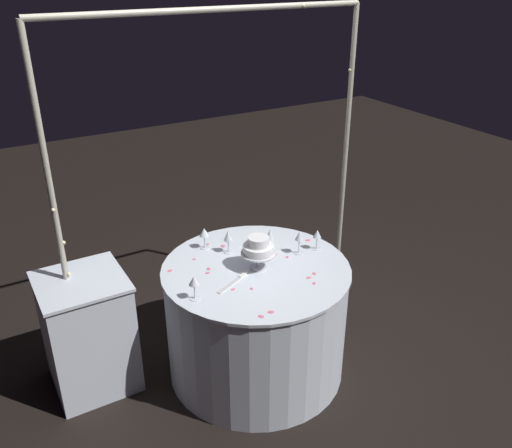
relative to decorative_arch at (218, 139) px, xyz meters
name	(u,v)px	position (x,y,z in m)	size (l,w,h in m)	color
ground_plane	(256,367)	(0.00, -0.48, -1.49)	(12.00, 12.00, 0.00)	black
decorative_arch	(218,139)	(0.00, 0.00, 0.00)	(2.15, 0.05, 2.28)	#B7B29E
main_table	(256,319)	(0.00, -0.48, -1.09)	(1.18, 1.18, 0.79)	silver
side_table	(89,333)	(-0.99, -0.06, -1.09)	(0.52, 0.52, 0.78)	silver
tiered_cake	(259,248)	(0.01, -0.49, -0.56)	(0.22, 0.22, 0.21)	silver
wine_glass_0	(317,235)	(0.47, -0.47, -0.60)	(0.06, 0.06, 0.14)	silver
wine_glass_1	(270,235)	(0.18, -0.34, -0.58)	(0.06, 0.06, 0.16)	silver
wine_glass_2	(194,282)	(-0.47, -0.60, -0.59)	(0.06, 0.06, 0.15)	silver
wine_glass_3	(228,237)	(-0.06, -0.22, -0.58)	(0.06, 0.06, 0.16)	silver
wine_glass_4	(204,233)	(-0.17, -0.09, -0.59)	(0.06, 0.06, 0.15)	silver
wine_glass_5	(299,237)	(0.33, -0.46, -0.58)	(0.06, 0.06, 0.16)	silver
cake_knife	(236,280)	(-0.18, -0.55, -0.69)	(0.28, 0.15, 0.01)	silver
rose_petal_0	(208,273)	(-0.29, -0.38, -0.70)	(0.03, 0.02, 0.00)	#EA6B84
rose_petal_1	(254,235)	(0.21, -0.09, -0.70)	(0.03, 0.02, 0.00)	#EA6B84
rose_petal_2	(314,283)	(0.20, -0.81, -0.70)	(0.03, 0.02, 0.00)	#EA6B84
rose_petal_3	(275,254)	(0.19, -0.40, -0.70)	(0.03, 0.02, 0.00)	#EA6B84
rose_petal_4	(314,274)	(0.27, -0.72, -0.70)	(0.03, 0.02, 0.00)	#EA6B84
rose_petal_5	(308,240)	(0.49, -0.34, -0.70)	(0.04, 0.03, 0.00)	#EA6B84
rose_petal_6	(252,289)	(-0.14, -0.67, -0.70)	(0.03, 0.02, 0.00)	#EA6B84
rose_petal_7	(309,278)	(0.21, -0.74, -0.70)	(0.03, 0.02, 0.00)	#EA6B84
rose_petal_8	(233,289)	(-0.24, -0.63, -0.70)	(0.03, 0.02, 0.00)	#EA6B84
rose_petal_9	(271,312)	(-0.17, -0.93, -0.70)	(0.04, 0.03, 0.00)	#EA6B84
rose_petal_10	(223,246)	(-0.05, -0.13, -0.70)	(0.04, 0.03, 0.00)	#EA6B84
rose_petal_11	(194,259)	(-0.29, -0.19, -0.70)	(0.03, 0.02, 0.00)	#EA6B84
rose_petal_12	(208,244)	(-0.13, -0.05, -0.70)	(0.03, 0.02, 0.00)	#EA6B84
rose_petal_13	(287,257)	(0.24, -0.47, -0.70)	(0.03, 0.02, 0.00)	#EA6B84
rose_petal_14	(261,316)	(-0.24, -0.94, -0.70)	(0.03, 0.02, 0.00)	#EA6B84
rose_petal_15	(170,271)	(-0.48, -0.25, -0.70)	(0.03, 0.02, 0.00)	#EA6B84
rose_petal_16	(209,269)	(-0.26, -0.35, -0.70)	(0.03, 0.02, 0.00)	#EA6B84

